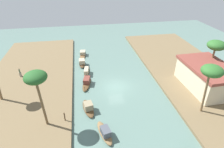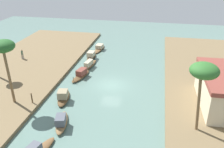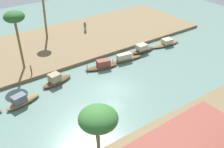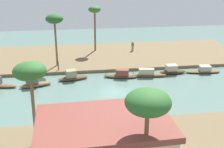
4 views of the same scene
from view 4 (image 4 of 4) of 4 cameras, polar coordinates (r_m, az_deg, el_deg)
river_water at (r=34.13m, az=0.61°, el=-3.62°), size 73.47×73.47×0.00m
riverbank_left at (r=47.23m, az=-2.05°, el=3.53°), size 45.18×14.36×0.41m
sampan_midstream at (r=36.81m, az=-14.83°, el=-1.73°), size 4.00×1.93×1.26m
sampan_with_red_awning at (r=42.13m, az=17.34°, el=0.68°), size 4.98×1.66×1.01m
sampan_foreground at (r=38.03m, az=-7.68°, el=-0.47°), size 4.02×1.95×1.34m
sampan_open_hull at (r=38.44m, az=1.76°, el=-0.13°), size 4.48×2.06×1.16m
sampan_downstream_large at (r=39.04m, az=7.01°, el=0.04°), size 4.84×1.48×1.13m
sampan_near_left_bank at (r=40.69m, az=11.61°, el=0.70°), size 3.66×1.18×1.26m
person_on_near_bank at (r=49.39m, az=4.01°, el=5.24°), size 0.49×0.49×1.58m
mooring_post at (r=40.68m, az=-10.38°, el=1.58°), size 0.14×0.14×1.21m
palm_tree_left_near at (r=48.22m, az=-3.40°, el=11.87°), size 2.00×2.00×7.40m
palm_tree_left_far at (r=41.36m, az=-11.11°, el=10.18°), size 2.40×2.40×7.30m
palm_tree_right_tall at (r=17.50m, az=6.99°, el=-5.77°), size 2.79×2.79×6.68m
palm_tree_right_short at (r=22.66m, az=-15.65°, el=0.22°), size 2.51×2.51×6.79m
riverside_building at (r=20.83m, az=-1.56°, el=-13.32°), size 9.24×6.31×3.79m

